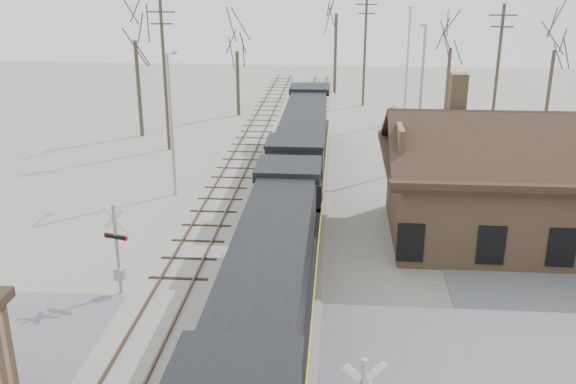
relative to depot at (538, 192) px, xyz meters
The scene contains 19 objects.
ground 17.14m from the depot, 134.97° to the right, with size 140.00×140.00×0.00m, color #A6A096.
road 17.13m from the depot, 134.97° to the right, with size 60.00×9.00×0.03m, color slate.
track_main 12.58m from the depot, 165.97° to the left, with size 3.40×90.00×0.24m.
track_siding 16.92m from the depot, 169.70° to the left, with size 3.40×90.00×0.24m.
depot is the anchor object (origin of this frame).
locomotive_lead 16.66m from the depot, 136.03° to the right, with size 2.94×19.70×4.37m.
locomotive_trailing 14.65m from the depot, 144.94° to the left, with size 2.94×19.70×4.14m.
crossbuck_far 19.97m from the depot, 158.68° to the right, with size 1.10×0.39×3.94m.
streetlight_a 20.11m from the depot, 165.38° to the left, with size 0.25×2.04×8.29m.
streetlight_b 12.53m from the depot, 111.91° to the left, with size 0.25×2.04×9.40m.
streetlight_c 25.44m from the depot, 99.45° to the left, with size 0.25×2.04×9.66m.
utility_pole_a 26.77m from the depot, 146.69° to the left, with size 2.00×0.24×10.63m.
utility_pole_b 32.63m from the depot, 103.33° to the left, with size 2.00×0.24×10.25m.
utility_pole_c 17.95m from the depot, 84.74° to the left, with size 2.00×0.24×10.33m.
tree_a 31.99m from the depot, 144.07° to the left, with size 4.98×4.98×12.20m.
tree_b 32.72m from the depot, 125.54° to the left, with size 3.81×3.81×9.35m.
tree_c 39.91m from the depot, 105.22° to the left, with size 5.48×5.48×13.42m.
tree_d 28.74m from the depot, 90.16° to the left, with size 3.99×3.99×9.78m.
tree_e 27.37m from the depot, 72.64° to the left, with size 4.12×4.12×10.09m.
Camera 1 is at (2.20, -18.28, 12.83)m, focal length 40.00 mm.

